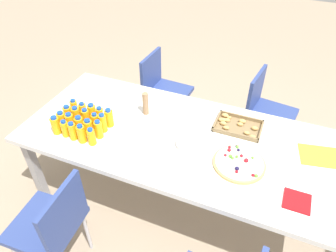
{
  "coord_description": "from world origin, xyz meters",
  "views": [
    {
      "loc": [
        0.53,
        -1.57,
        2.18
      ],
      "look_at": [
        -0.14,
        0.05,
        0.74
      ],
      "focal_mm": 33.46,
      "sensor_mm": 36.0,
      "label": 1
    }
  ],
  "objects_px": {
    "juice_bottle_9": "(99,129)",
    "napkin_stack": "(297,201)",
    "juice_bottle_10": "(68,114)",
    "paper_folder": "(320,156)",
    "juice_bottle_18": "(100,115)",
    "juice_bottle_5": "(62,120)",
    "juice_bottle_1": "(65,129)",
    "juice_bottle_6": "(70,122)",
    "juice_bottle_3": "(81,134)",
    "juice_bottle_14": "(103,123)",
    "juice_bottle_11": "(76,116)",
    "chair_far_right": "(265,109)",
    "juice_bottle_2": "(73,131)",
    "juice_bottle_7": "(80,125)",
    "juice_bottle_13": "(95,121)",
    "fruit_pizza": "(239,163)",
    "party_table": "(183,143)",
    "juice_bottle_16": "(83,111)",
    "juice_bottle_8": "(88,128)",
    "juice_bottle_19": "(109,118)",
    "juice_bottle_0": "(56,125)",
    "juice_bottle_12": "(86,118)",
    "chair_near_left": "(53,223)",
    "cardboard_tube": "(146,104)",
    "juice_bottle_17": "(92,113)",
    "juice_bottle_15": "(74,108)",
    "plate_stack": "(188,144)",
    "snack_tray": "(237,126)",
    "chair_far_left": "(162,87)",
    "juice_bottle_4": "(91,137)"
  },
  "relations": [
    {
      "from": "juice_bottle_9",
      "to": "napkin_stack",
      "type": "height_order",
      "value": "juice_bottle_9"
    },
    {
      "from": "juice_bottle_10",
      "to": "paper_folder",
      "type": "relative_size",
      "value": 0.52
    },
    {
      "from": "juice_bottle_18",
      "to": "juice_bottle_5",
      "type": "bearing_deg",
      "value": -144.88
    },
    {
      "from": "juice_bottle_5",
      "to": "juice_bottle_1",
      "type": "bearing_deg",
      "value": -41.45
    },
    {
      "from": "juice_bottle_6",
      "to": "napkin_stack",
      "type": "relative_size",
      "value": 0.95
    },
    {
      "from": "juice_bottle_3",
      "to": "juice_bottle_14",
      "type": "height_order",
      "value": "juice_bottle_14"
    },
    {
      "from": "juice_bottle_6",
      "to": "juice_bottle_11",
      "type": "xyz_separation_m",
      "value": [
        -0.0,
        0.08,
        0.0
      ]
    },
    {
      "from": "chair_far_right",
      "to": "juice_bottle_10",
      "type": "bearing_deg",
      "value": -43.86
    },
    {
      "from": "juice_bottle_2",
      "to": "napkin_stack",
      "type": "height_order",
      "value": "juice_bottle_2"
    },
    {
      "from": "juice_bottle_18",
      "to": "juice_bottle_7",
      "type": "bearing_deg",
      "value": -115.8
    },
    {
      "from": "juice_bottle_13",
      "to": "juice_bottle_9",
      "type": "bearing_deg",
      "value": -44.66
    },
    {
      "from": "fruit_pizza",
      "to": "party_table",
      "type": "bearing_deg",
      "value": 164.49
    },
    {
      "from": "party_table",
      "to": "juice_bottle_3",
      "type": "height_order",
      "value": "juice_bottle_3"
    },
    {
      "from": "juice_bottle_16",
      "to": "party_table",
      "type": "bearing_deg",
      "value": 6.03
    },
    {
      "from": "juice_bottle_8",
      "to": "juice_bottle_19",
      "type": "bearing_deg",
      "value": 61.2
    },
    {
      "from": "juice_bottle_0",
      "to": "fruit_pizza",
      "type": "height_order",
      "value": "juice_bottle_0"
    },
    {
      "from": "juice_bottle_12",
      "to": "napkin_stack",
      "type": "relative_size",
      "value": 1.0
    },
    {
      "from": "chair_near_left",
      "to": "napkin_stack",
      "type": "distance_m",
      "value": 1.45
    },
    {
      "from": "juice_bottle_14",
      "to": "cardboard_tube",
      "type": "distance_m",
      "value": 0.36
    },
    {
      "from": "chair_far_right",
      "to": "juice_bottle_6",
      "type": "xyz_separation_m",
      "value": [
        -1.25,
        -1.11,
        0.29
      ]
    },
    {
      "from": "juice_bottle_8",
      "to": "juice_bottle_16",
      "type": "relative_size",
      "value": 0.97
    },
    {
      "from": "juice_bottle_3",
      "to": "juice_bottle_16",
      "type": "height_order",
      "value": "juice_bottle_3"
    },
    {
      "from": "juice_bottle_9",
      "to": "juice_bottle_6",
      "type": "bearing_deg",
      "value": -178.34
    },
    {
      "from": "juice_bottle_7",
      "to": "juice_bottle_14",
      "type": "xyz_separation_m",
      "value": [
        0.15,
        0.07,
        0.01
      ]
    },
    {
      "from": "juice_bottle_5",
      "to": "juice_bottle_2",
      "type": "bearing_deg",
      "value": -27.09
    },
    {
      "from": "juice_bottle_17",
      "to": "cardboard_tube",
      "type": "xyz_separation_m",
      "value": [
        0.33,
        0.22,
        0.02
      ]
    },
    {
      "from": "juice_bottle_12",
      "to": "juice_bottle_15",
      "type": "relative_size",
      "value": 1.09
    },
    {
      "from": "juice_bottle_10",
      "to": "juice_bottle_0",
      "type": "bearing_deg",
      "value": -88.35
    },
    {
      "from": "juice_bottle_0",
      "to": "juice_bottle_6",
      "type": "relative_size",
      "value": 0.99
    },
    {
      "from": "juice_bottle_11",
      "to": "paper_folder",
      "type": "bearing_deg",
      "value": 10.63
    },
    {
      "from": "chair_near_left",
      "to": "juice_bottle_7",
      "type": "relative_size",
      "value": 6.16
    },
    {
      "from": "juice_bottle_2",
      "to": "juice_bottle_10",
      "type": "height_order",
      "value": "juice_bottle_2"
    },
    {
      "from": "juice_bottle_15",
      "to": "juice_bottle_18",
      "type": "distance_m",
      "value": 0.23
    },
    {
      "from": "juice_bottle_10",
      "to": "plate_stack",
      "type": "distance_m",
      "value": 0.92
    },
    {
      "from": "juice_bottle_6",
      "to": "snack_tray",
      "type": "distance_m",
      "value": 1.2
    },
    {
      "from": "juice_bottle_15",
      "to": "juice_bottle_16",
      "type": "relative_size",
      "value": 1.01
    },
    {
      "from": "juice_bottle_12",
      "to": "juice_bottle_17",
      "type": "relative_size",
      "value": 1.06
    },
    {
      "from": "chair_far_right",
      "to": "juice_bottle_13",
      "type": "xyz_separation_m",
      "value": [
        -1.09,
        -1.04,
        0.28
      ]
    },
    {
      "from": "juice_bottle_3",
      "to": "juice_bottle_6",
      "type": "distance_m",
      "value": 0.17
    },
    {
      "from": "juice_bottle_19",
      "to": "chair_far_left",
      "type": "bearing_deg",
      "value": 89.54
    },
    {
      "from": "juice_bottle_16",
      "to": "plate_stack",
      "type": "relative_size",
      "value": 0.79
    },
    {
      "from": "juice_bottle_4",
      "to": "juice_bottle_18",
      "type": "height_order",
      "value": "same"
    },
    {
      "from": "fruit_pizza",
      "to": "juice_bottle_0",
      "type": "bearing_deg",
      "value": -171.78
    },
    {
      "from": "juice_bottle_19",
      "to": "cardboard_tube",
      "type": "relative_size",
      "value": 0.78
    },
    {
      "from": "juice_bottle_3",
      "to": "juice_bottle_19",
      "type": "xyz_separation_m",
      "value": [
        0.08,
        0.22,
        0.0
      ]
    },
    {
      "from": "juice_bottle_13",
      "to": "cardboard_tube",
      "type": "relative_size",
      "value": 0.72
    },
    {
      "from": "chair_far_right",
      "to": "juice_bottle_10",
      "type": "relative_size",
      "value": 6.14
    },
    {
      "from": "juice_bottle_11",
      "to": "napkin_stack",
      "type": "distance_m",
      "value": 1.57
    },
    {
      "from": "chair_far_right",
      "to": "juice_bottle_14",
      "type": "distance_m",
      "value": 1.49
    },
    {
      "from": "juice_bottle_10",
      "to": "cardboard_tube",
      "type": "distance_m",
      "value": 0.58
    }
  ]
}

